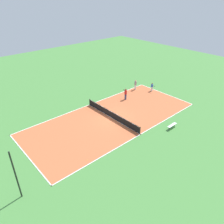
{
  "coord_description": "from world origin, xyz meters",
  "views": [
    {
      "loc": [
        -18.2,
        16.2,
        14.75
      ],
      "look_at": [
        0.0,
        0.0,
        0.9
      ],
      "focal_mm": 35.0,
      "sensor_mm": 36.0,
      "label": 1
    }
  ],
  "objects_px": {
    "bench": "(172,125)",
    "player_baseline_gray": "(135,84)",
    "tennis_net": "(112,115)",
    "tennis_ball_left_sideline": "(87,160)",
    "player_near_blue": "(152,87)",
    "player_coach_red": "(126,93)",
    "tennis_ball_midcourt": "(167,103)",
    "fence_post_back_left": "(16,176)"
  },
  "relations": [
    {
      "from": "bench",
      "to": "player_baseline_gray",
      "type": "relative_size",
      "value": 0.89
    },
    {
      "from": "tennis_net",
      "to": "tennis_ball_left_sideline",
      "type": "distance_m",
      "value": 8.45
    },
    {
      "from": "player_baseline_gray",
      "to": "tennis_ball_left_sideline",
      "type": "relative_size",
      "value": 24.86
    },
    {
      "from": "player_near_blue",
      "to": "player_coach_red",
      "type": "bearing_deg",
      "value": -75.03
    },
    {
      "from": "player_near_blue",
      "to": "tennis_ball_midcourt",
      "type": "distance_m",
      "value": 4.66
    },
    {
      "from": "tennis_net",
      "to": "player_coach_red",
      "type": "relative_size",
      "value": 5.63
    },
    {
      "from": "tennis_ball_left_sideline",
      "to": "tennis_ball_midcourt",
      "type": "bearing_deg",
      "value": -82.25
    },
    {
      "from": "player_coach_red",
      "to": "tennis_net",
      "type": "bearing_deg",
      "value": 137.89
    },
    {
      "from": "bench",
      "to": "tennis_ball_midcourt",
      "type": "relative_size",
      "value": 22.14
    },
    {
      "from": "bench",
      "to": "player_coach_red",
      "type": "bearing_deg",
      "value": -98.2
    },
    {
      "from": "bench",
      "to": "tennis_ball_left_sideline",
      "type": "bearing_deg",
      "value": -11.08
    },
    {
      "from": "tennis_ball_midcourt",
      "to": "tennis_ball_left_sideline",
      "type": "distance_m",
      "value": 16.28
    },
    {
      "from": "fence_post_back_left",
      "to": "tennis_ball_left_sideline",
      "type": "bearing_deg",
      "value": -90.81
    },
    {
      "from": "player_baseline_gray",
      "to": "tennis_ball_left_sideline",
      "type": "distance_m",
      "value": 18.39
    },
    {
      "from": "player_near_blue",
      "to": "fence_post_back_left",
      "type": "xyz_separation_m",
      "value": [
        -6.4,
        24.26,
        1.52
      ]
    },
    {
      "from": "player_coach_red",
      "to": "tennis_ball_midcourt",
      "type": "relative_size",
      "value": 25.59
    },
    {
      "from": "tennis_net",
      "to": "player_baseline_gray",
      "type": "height_order",
      "value": "player_baseline_gray"
    },
    {
      "from": "bench",
      "to": "player_near_blue",
      "type": "relative_size",
      "value": 1.08
    },
    {
      "from": "tennis_net",
      "to": "fence_post_back_left",
      "type": "bearing_deg",
      "value": 107.52
    },
    {
      "from": "player_coach_red",
      "to": "tennis_ball_left_sideline",
      "type": "height_order",
      "value": "player_coach_red"
    },
    {
      "from": "tennis_ball_midcourt",
      "to": "tennis_net",
      "type": "bearing_deg",
      "value": 76.09
    },
    {
      "from": "bench",
      "to": "player_near_blue",
      "type": "bearing_deg",
      "value": -127.95
    },
    {
      "from": "tennis_net",
      "to": "player_coach_red",
      "type": "distance_m",
      "value": 5.89
    },
    {
      "from": "fence_post_back_left",
      "to": "bench",
      "type": "bearing_deg",
      "value": -97.32
    },
    {
      "from": "player_near_blue",
      "to": "player_coach_red",
      "type": "relative_size",
      "value": 0.8
    },
    {
      "from": "tennis_net",
      "to": "tennis_ball_left_sideline",
      "type": "bearing_deg",
      "value": 121.52
    },
    {
      "from": "tennis_net",
      "to": "player_near_blue",
      "type": "height_order",
      "value": "player_near_blue"
    },
    {
      "from": "tennis_net",
      "to": "bench",
      "type": "xyz_separation_m",
      "value": [
        -6.57,
        -3.84,
        -0.13
      ]
    },
    {
      "from": "tennis_net",
      "to": "player_baseline_gray",
      "type": "bearing_deg",
      "value": -64.56
    },
    {
      "from": "player_baseline_gray",
      "to": "fence_post_back_left",
      "type": "xyz_separation_m",
      "value": [
        -8.6,
        22.67,
        1.34
      ]
    },
    {
      "from": "player_baseline_gray",
      "to": "player_coach_red",
      "type": "relative_size",
      "value": 0.97
    },
    {
      "from": "tennis_ball_midcourt",
      "to": "player_coach_red",
      "type": "bearing_deg",
      "value": 37.14
    },
    {
      "from": "player_coach_red",
      "to": "tennis_ball_midcourt",
      "type": "xyz_separation_m",
      "value": [
        -4.96,
        -3.76,
        -0.97
      ]
    },
    {
      "from": "bench",
      "to": "player_near_blue",
      "type": "xyz_separation_m",
      "value": [
        8.65,
        -6.74,
        0.42
      ]
    },
    {
      "from": "player_near_blue",
      "to": "fence_post_back_left",
      "type": "height_order",
      "value": "fence_post_back_left"
    },
    {
      "from": "player_coach_red",
      "to": "tennis_ball_left_sideline",
      "type": "bearing_deg",
      "value": 140.01
    },
    {
      "from": "player_baseline_gray",
      "to": "fence_post_back_left",
      "type": "height_order",
      "value": "fence_post_back_left"
    },
    {
      "from": "player_coach_red",
      "to": "bench",
      "type": "bearing_deg",
      "value": -168.23
    },
    {
      "from": "bench",
      "to": "fence_post_back_left",
      "type": "xyz_separation_m",
      "value": [
        2.25,
        17.52,
        1.94
      ]
    },
    {
      "from": "tennis_net",
      "to": "fence_post_back_left",
      "type": "relative_size",
      "value": 2.11
    },
    {
      "from": "bench",
      "to": "tennis_ball_left_sideline",
      "type": "height_order",
      "value": "bench"
    },
    {
      "from": "player_coach_red",
      "to": "player_baseline_gray",
      "type": "bearing_deg",
      "value": -48.15
    }
  ]
}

